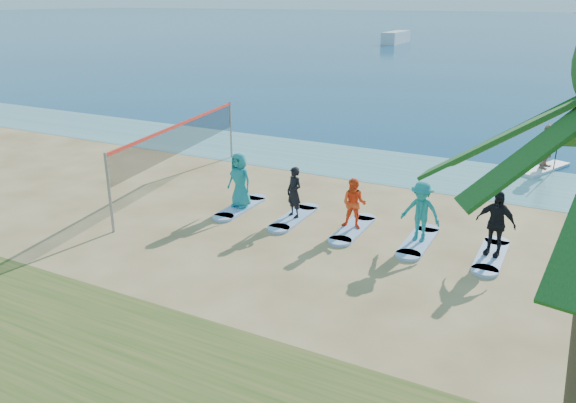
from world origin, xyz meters
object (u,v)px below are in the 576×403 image
at_px(student_0, 240,180).
at_px(surfboard_1, 294,218).
at_px(surfboard_0, 241,207).
at_px(surfboard_4, 491,256).
at_px(student_2, 354,204).
at_px(paddleboard, 544,169).
at_px(student_4, 496,223).
at_px(surfboard_3, 418,242).
at_px(student_3, 421,212).
at_px(paddleboarder, 548,146).
at_px(boat_offshore_a, 396,43).
at_px(student_1, 294,192).
at_px(surfboard_2, 353,229).
at_px(volleyball_net, 181,138).

bearing_deg(student_0, surfboard_1, 9.69).
relative_size(surfboard_0, surfboard_4, 1.00).
height_order(student_2, surfboard_4, student_2).
distance_m(paddleboard, student_4, 9.78).
relative_size(surfboard_1, surfboard_3, 1.00).
bearing_deg(student_3, paddleboarder, 79.77).
bearing_deg(surfboard_0, boat_offshore_a, 103.48).
bearing_deg(paddleboarder, surfboard_3, 178.47).
bearing_deg(student_2, surfboard_1, 173.96).
bearing_deg(surfboard_4, boat_offshore_a, 109.33).
relative_size(student_0, student_3, 1.04).
relative_size(paddleboarder, surfboard_1, 0.82).
height_order(surfboard_1, student_4, student_4).
bearing_deg(student_0, student_1, 9.69).
bearing_deg(student_4, boat_offshore_a, 120.64).
distance_m(surfboard_1, surfboard_4, 6.14).
relative_size(surfboard_2, surfboard_4, 1.00).
height_order(paddleboarder, boat_offshore_a, paddleboarder).
relative_size(paddleboard, student_4, 1.63).
bearing_deg(student_4, volleyball_net, -173.35).
xyz_separation_m(student_2, student_4, (4.09, 0.00, 0.13)).
xyz_separation_m(surfboard_2, student_2, (0.00, 0.00, 0.83)).
height_order(paddleboard, student_4, student_4).
relative_size(surfboard_0, surfboard_2, 1.00).
bearing_deg(student_2, surfboard_0, 173.96).
bearing_deg(paddleboarder, volleyball_net, 140.19).
distance_m(surfboard_2, surfboard_3, 2.05).
bearing_deg(surfboard_0, surfboard_4, 0.00).
xyz_separation_m(paddleboarder, student_4, (-0.60, -9.72, -0.02)).
distance_m(volleyball_net, student_4, 11.37).
relative_size(volleyball_net, surfboard_4, 4.08).
height_order(paddleboard, student_2, student_2).
bearing_deg(surfboard_3, student_1, 180.00).
height_order(volleyball_net, paddleboard, volleyball_net).
bearing_deg(student_1, paddleboard, 80.01).
distance_m(volleyball_net, surfboard_1, 5.56).
bearing_deg(surfboard_3, volleyball_net, 174.31).
bearing_deg(paddleboarder, surfboard_4, -169.84).
distance_m(surfboard_1, student_4, 6.21).
xyz_separation_m(paddleboarder, student_3, (-2.65, -9.72, -0.04)).
relative_size(student_1, surfboard_2, 0.75).
distance_m(student_0, surfboard_1, 2.27).
bearing_deg(volleyball_net, surfboard_1, -10.12).
bearing_deg(paddleboarder, surfboard_2, 167.93).
distance_m(paddleboard, surfboard_4, 9.74).
xyz_separation_m(surfboard_1, student_4, (6.14, 0.00, 0.96)).
height_order(surfboard_0, surfboard_3, same).
xyz_separation_m(paddleboarder, surfboard_0, (-8.78, -9.72, -0.98)).
distance_m(volleyball_net, paddleboard, 14.91).
relative_size(surfboard_0, student_3, 1.23).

